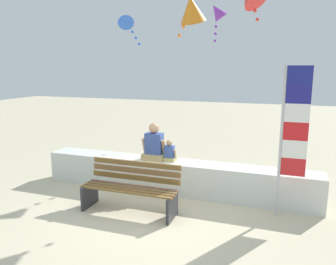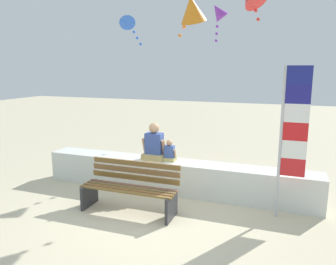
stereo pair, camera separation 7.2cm
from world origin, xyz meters
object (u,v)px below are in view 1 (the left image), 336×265
(person_adult, at_px, (154,145))
(kite_purple, at_px, (217,12))
(park_bench, at_px, (131,188))
(person_child, at_px, (169,153))
(kite_blue, at_px, (126,20))
(kite_orange, at_px, (192,9))
(flag_banner, at_px, (291,130))

(person_adult, distance_m, kite_purple, 4.22)
(park_bench, xyz_separation_m, person_child, (0.33, 1.16, 0.42))
(park_bench, bearing_deg, person_child, 73.87)
(park_bench, relative_size, kite_blue, 1.65)
(kite_orange, bearing_deg, kite_purple, 83.75)
(person_adult, xyz_separation_m, flag_banner, (2.66, -0.50, 0.58))
(flag_banner, relative_size, kite_blue, 2.45)
(park_bench, bearing_deg, kite_blue, 116.91)
(person_adult, bearing_deg, flag_banner, -10.59)
(person_child, height_order, flag_banner, flag_banner)
(kite_orange, height_order, kite_blue, kite_blue)
(park_bench, height_order, flag_banner, flag_banner)
(person_adult, relative_size, flag_banner, 0.30)
(person_adult, bearing_deg, kite_blue, 124.68)
(person_child, bearing_deg, person_adult, -179.93)
(flag_banner, height_order, kite_orange, kite_orange)
(person_adult, xyz_separation_m, kite_orange, (0.49, 1.02, 2.86))
(person_adult, distance_m, kite_orange, 3.08)
(park_bench, distance_m, person_child, 1.27)
(person_child, bearing_deg, park_bench, -106.13)
(kite_purple, height_order, kite_blue, kite_blue)
(person_child, relative_size, kite_blue, 0.42)
(park_bench, xyz_separation_m, kite_orange, (0.49, 2.17, 3.41))
(kite_purple, xyz_separation_m, kite_orange, (-0.20, -1.80, -0.20))
(park_bench, height_order, kite_blue, kite_blue)
(person_adult, xyz_separation_m, person_child, (0.34, 0.00, -0.13))
(person_adult, relative_size, kite_blue, 0.73)
(kite_orange, bearing_deg, kite_blue, 141.45)
(kite_purple, distance_m, kite_blue, 2.89)
(park_bench, height_order, kite_orange, kite_orange)
(park_bench, relative_size, flag_banner, 0.68)
(person_adult, distance_m, kite_blue, 4.89)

